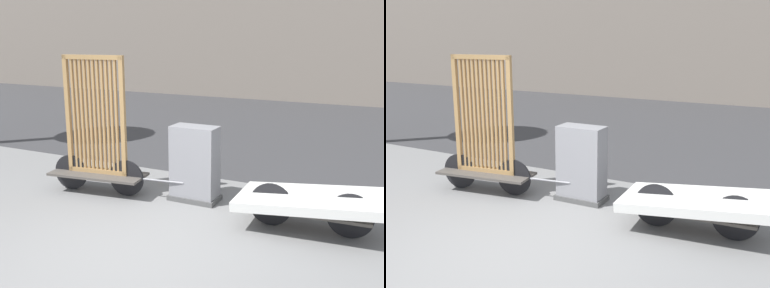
% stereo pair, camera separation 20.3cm
% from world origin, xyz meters
% --- Properties ---
extents(ground_plane, '(60.00, 60.00, 0.00)m').
position_xyz_m(ground_plane, '(0.00, 0.00, 0.00)').
color(ground_plane, slate).
extents(road_strip, '(56.00, 10.19, 0.01)m').
position_xyz_m(road_strip, '(0.00, 8.24, 0.00)').
color(road_strip, '#38383A').
rests_on(road_strip, ground_plane).
extents(bike_cart_with_bedframe, '(2.31, 0.80, 2.25)m').
position_xyz_m(bike_cart_with_bedframe, '(-1.72, 1.59, 0.81)').
color(bike_cart_with_bedframe, '#4C4742').
rests_on(bike_cart_with_bedframe, ground_plane).
extents(bike_cart_with_mattress, '(2.47, 1.05, 0.60)m').
position_xyz_m(bike_cart_with_mattress, '(1.73, 1.59, 0.42)').
color(bike_cart_with_mattress, '#4C4742').
rests_on(bike_cart_with_mattress, ground_plane).
extents(utility_cabinet, '(0.78, 0.44, 1.19)m').
position_xyz_m(utility_cabinet, '(-0.14, 1.97, 0.55)').
color(utility_cabinet, '#4C4C4C').
rests_on(utility_cabinet, ground_plane).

